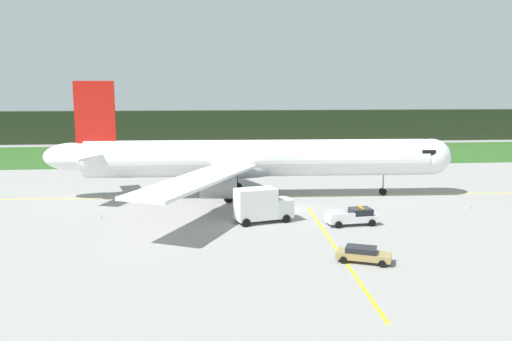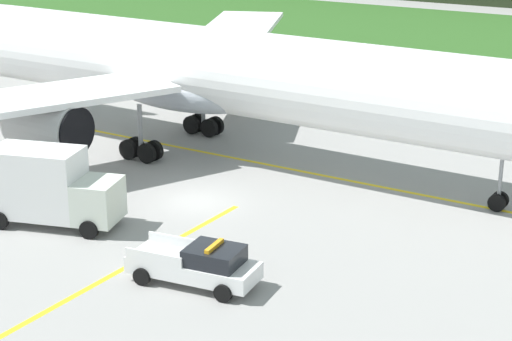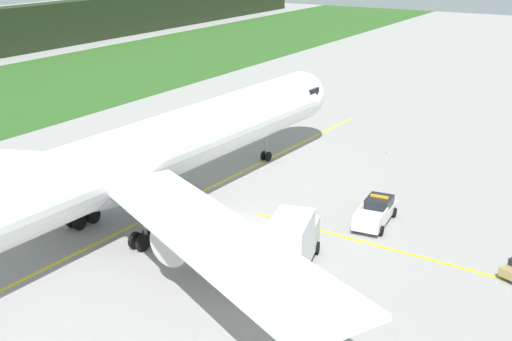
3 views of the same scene
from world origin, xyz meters
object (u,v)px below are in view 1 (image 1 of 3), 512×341
at_px(ops_pickup_truck, 354,216).
at_px(catering_truck, 261,205).
at_px(airliner, 252,159).
at_px(staff_car, 363,254).

height_order(ops_pickup_truck, catering_truck, catering_truck).
bearing_deg(catering_truck, airliner, 89.24).
bearing_deg(airliner, ops_pickup_truck, -58.14).
height_order(airliner, catering_truck, airliner).
bearing_deg(catering_truck, ops_pickup_truck, -11.50).
xyz_separation_m(airliner, staff_car, (6.94, -26.96, -4.37)).
height_order(ops_pickup_truck, staff_car, ops_pickup_truck).
relative_size(airliner, ops_pickup_truck, 9.63).
distance_m(airliner, ops_pickup_truck, 18.60).
distance_m(ops_pickup_truck, staff_car, 11.86).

